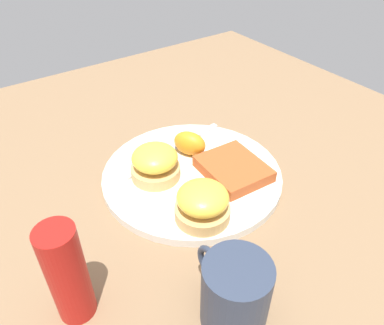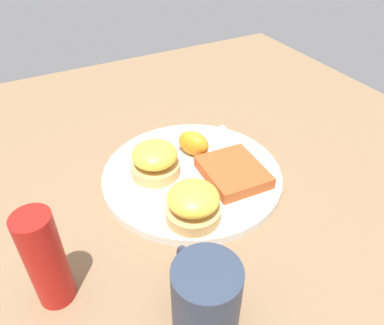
{
  "view_description": "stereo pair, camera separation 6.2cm",
  "coord_description": "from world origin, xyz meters",
  "px_view_note": "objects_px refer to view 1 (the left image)",
  "views": [
    {
      "loc": [
        -0.4,
        0.28,
        0.42
      ],
      "look_at": [
        0.0,
        0.0,
        0.03
      ],
      "focal_mm": 35.0,
      "sensor_mm": 36.0,
      "label": 1
    },
    {
      "loc": [
        -0.44,
        0.23,
        0.42
      ],
      "look_at": [
        0.0,
        0.0,
        0.03
      ],
      "focal_mm": 35.0,
      "sensor_mm": 36.0,
      "label": 2
    }
  ],
  "objects_px": {
    "sandwich_benedict_right": "(203,203)",
    "sandwich_benedict_left": "(155,163)",
    "hashbrown_patty": "(233,169)",
    "cup": "(235,293)",
    "orange_wedge": "(190,143)",
    "fork": "(166,153)",
    "condiment_bottle": "(67,274)"
  },
  "relations": [
    {
      "from": "sandwich_benedict_right",
      "to": "hashbrown_patty",
      "type": "bearing_deg",
      "value": -63.23
    },
    {
      "from": "sandwich_benedict_left",
      "to": "orange_wedge",
      "type": "relative_size",
      "value": 1.36
    },
    {
      "from": "sandwich_benedict_left",
      "to": "fork",
      "type": "bearing_deg",
      "value": -47.07
    },
    {
      "from": "hashbrown_patty",
      "to": "orange_wedge",
      "type": "distance_m",
      "value": 0.09
    },
    {
      "from": "sandwich_benedict_right",
      "to": "cup",
      "type": "height_order",
      "value": "cup"
    },
    {
      "from": "sandwich_benedict_left",
      "to": "sandwich_benedict_right",
      "type": "height_order",
      "value": "same"
    },
    {
      "from": "sandwich_benedict_right",
      "to": "sandwich_benedict_left",
      "type": "bearing_deg",
      "value": 3.48
    },
    {
      "from": "cup",
      "to": "condiment_bottle",
      "type": "distance_m",
      "value": 0.19
    },
    {
      "from": "sandwich_benedict_right",
      "to": "fork",
      "type": "distance_m",
      "value": 0.17
    },
    {
      "from": "sandwich_benedict_right",
      "to": "fork",
      "type": "height_order",
      "value": "sandwich_benedict_right"
    },
    {
      "from": "sandwich_benedict_left",
      "to": "hashbrown_patty",
      "type": "height_order",
      "value": "sandwich_benedict_left"
    },
    {
      "from": "hashbrown_patty",
      "to": "fork",
      "type": "xyz_separation_m",
      "value": [
        0.11,
        0.06,
        -0.01
      ]
    },
    {
      "from": "hashbrown_patty",
      "to": "fork",
      "type": "bearing_deg",
      "value": 29.2
    },
    {
      "from": "sandwich_benedict_left",
      "to": "fork",
      "type": "distance_m",
      "value": 0.07
    },
    {
      "from": "cup",
      "to": "condiment_bottle",
      "type": "relative_size",
      "value": 0.79
    },
    {
      "from": "sandwich_benedict_left",
      "to": "hashbrown_patty",
      "type": "bearing_deg",
      "value": -122.0
    },
    {
      "from": "hashbrown_patty",
      "to": "cup",
      "type": "bearing_deg",
      "value": 139.79
    },
    {
      "from": "fork",
      "to": "orange_wedge",
      "type": "bearing_deg",
      "value": -123.48
    },
    {
      "from": "sandwich_benedict_left",
      "to": "orange_wedge",
      "type": "distance_m",
      "value": 0.09
    },
    {
      "from": "condiment_bottle",
      "to": "hashbrown_patty",
      "type": "bearing_deg",
      "value": -75.75
    },
    {
      "from": "orange_wedge",
      "to": "cup",
      "type": "relative_size",
      "value": 0.56
    },
    {
      "from": "orange_wedge",
      "to": "fork",
      "type": "bearing_deg",
      "value": 56.52
    },
    {
      "from": "sandwich_benedict_left",
      "to": "cup",
      "type": "xyz_separation_m",
      "value": [
        -0.26,
        0.05,
        0.0
      ]
    },
    {
      "from": "hashbrown_patty",
      "to": "cup",
      "type": "distance_m",
      "value": 0.25
    },
    {
      "from": "sandwich_benedict_right",
      "to": "cup",
      "type": "bearing_deg",
      "value": 157.03
    },
    {
      "from": "sandwich_benedict_left",
      "to": "cup",
      "type": "relative_size",
      "value": 0.76
    },
    {
      "from": "hashbrown_patty",
      "to": "condiment_bottle",
      "type": "xyz_separation_m",
      "value": [
        -0.08,
        0.31,
        0.04
      ]
    },
    {
      "from": "sandwich_benedict_left",
      "to": "condiment_bottle",
      "type": "height_order",
      "value": "condiment_bottle"
    },
    {
      "from": "hashbrown_patty",
      "to": "orange_wedge",
      "type": "xyz_separation_m",
      "value": [
        0.09,
        0.03,
        0.01
      ]
    },
    {
      "from": "sandwich_benedict_right",
      "to": "condiment_bottle",
      "type": "height_order",
      "value": "condiment_bottle"
    },
    {
      "from": "hashbrown_patty",
      "to": "condiment_bottle",
      "type": "distance_m",
      "value": 0.32
    },
    {
      "from": "sandwich_benedict_left",
      "to": "condiment_bottle",
      "type": "xyz_separation_m",
      "value": [
        -0.15,
        0.2,
        0.03
      ]
    }
  ]
}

